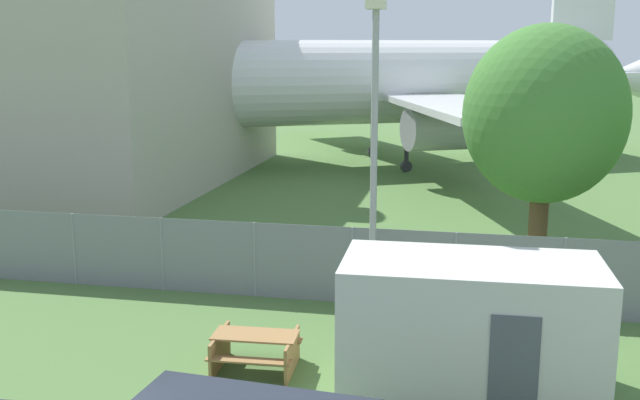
% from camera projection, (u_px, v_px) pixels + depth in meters
% --- Properties ---
extents(perimeter_fence, '(56.07, 0.07, 1.98)m').
position_uv_depth(perimeter_fence, '(255.00, 260.00, 19.27)').
color(perimeter_fence, gray).
rests_on(perimeter_fence, ground).
extents(airplane, '(35.95, 28.28, 13.28)m').
position_uv_depth(airplane, '(372.00, 83.00, 39.93)').
color(airplane, white).
rests_on(airplane, ground).
extents(portable_cabin, '(4.84, 2.52, 2.52)m').
position_uv_depth(portable_cabin, '(470.00, 326.00, 13.99)').
color(portable_cabin, silver).
rests_on(portable_cabin, ground).
extents(picnic_bench_near_cabin, '(1.76, 1.49, 0.76)m').
position_uv_depth(picnic_bench_near_cabin, '(256.00, 348.00, 14.99)').
color(picnic_bench_near_cabin, olive).
rests_on(picnic_bench_near_cabin, ground).
extents(tree_left_of_cabin, '(4.46, 4.46, 7.01)m').
position_uv_depth(tree_left_of_cabin, '(545.00, 115.00, 20.47)').
color(tree_left_of_cabin, brown).
rests_on(tree_left_of_cabin, ground).
extents(light_mast, '(0.44, 0.44, 7.57)m').
position_uv_depth(light_mast, '(374.00, 124.00, 17.24)').
color(light_mast, '#99999E').
rests_on(light_mast, ground).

